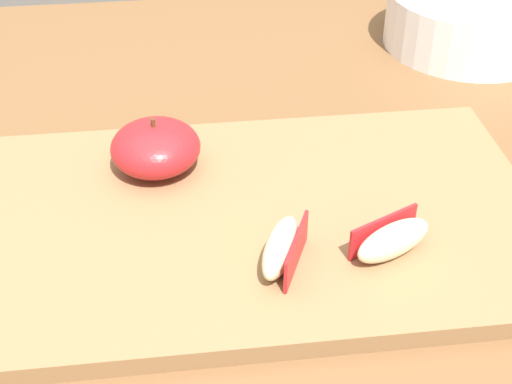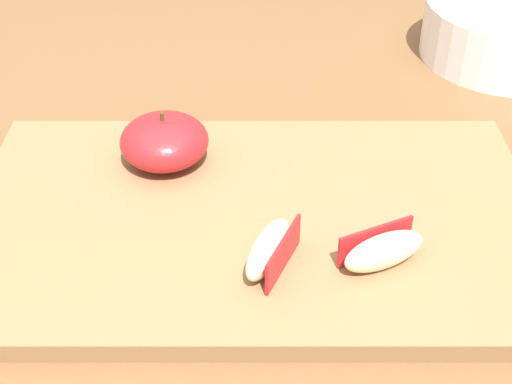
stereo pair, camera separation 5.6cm
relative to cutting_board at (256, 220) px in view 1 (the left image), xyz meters
name	(u,v)px [view 1 (the left image)]	position (x,y,z in m)	size (l,w,h in m)	color
dining_table	(201,319)	(-0.05, 0.00, -0.11)	(1.26, 0.97, 0.76)	brown
cutting_board	(256,220)	(0.00, 0.00, 0.00)	(0.45, 0.28, 0.02)	olive
apple_half_skin_up	(156,147)	(-0.08, 0.07, 0.03)	(0.08, 0.08, 0.05)	#B21E23
apple_wedge_left	(282,248)	(0.01, -0.06, 0.02)	(0.05, 0.07, 0.03)	beige
apple_wedge_right	(392,240)	(0.09, -0.06, 0.02)	(0.07, 0.05, 0.03)	beige
ceramic_fruit_bowl	(471,17)	(0.29, 0.30, 0.03)	(0.20, 0.20, 0.06)	white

